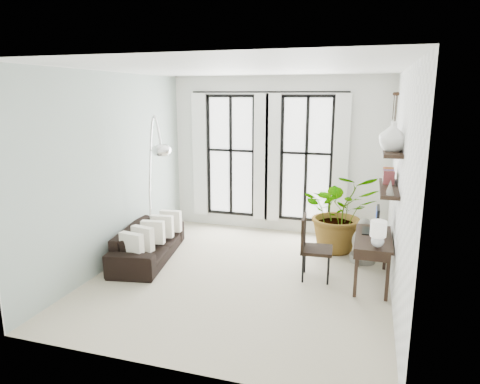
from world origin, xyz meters
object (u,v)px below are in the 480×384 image
at_px(plant, 340,212).
at_px(sofa, 148,243).
at_px(desk_chair, 311,244).
at_px(desk, 373,240).
at_px(buddha, 363,244).
at_px(arc_lamp, 155,157).

bearing_deg(plant, sofa, -156.07).
bearing_deg(sofa, desk_chair, -99.74).
height_order(plant, desk, plant).
bearing_deg(desk, sofa, -179.10).
bearing_deg(desk, desk_chair, -176.94).
relative_size(sofa, buddha, 2.58).
bearing_deg(plant, desk_chair, -103.22).
height_order(desk_chair, buddha, desk_chair).
height_order(arc_lamp, buddha, arc_lamp).
bearing_deg(arc_lamp, buddha, 12.74).
distance_m(sofa, arc_lamp, 1.52).
xyz_separation_m(desk, arc_lamp, (-3.64, 0.11, 1.10)).
height_order(plant, arc_lamp, arc_lamp).
relative_size(sofa, arc_lamp, 0.80).
distance_m(sofa, desk, 3.77).
bearing_deg(sofa, desk, -99.05).
xyz_separation_m(plant, desk, (0.59, -1.34, -0.04)).
xyz_separation_m(desk, desk_chair, (-0.91, -0.05, -0.13)).
height_order(sofa, desk_chair, desk_chair).
bearing_deg(sofa, buddha, -85.05).
relative_size(arc_lamp, buddha, 3.21).
distance_m(desk_chair, buddha, 1.25).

